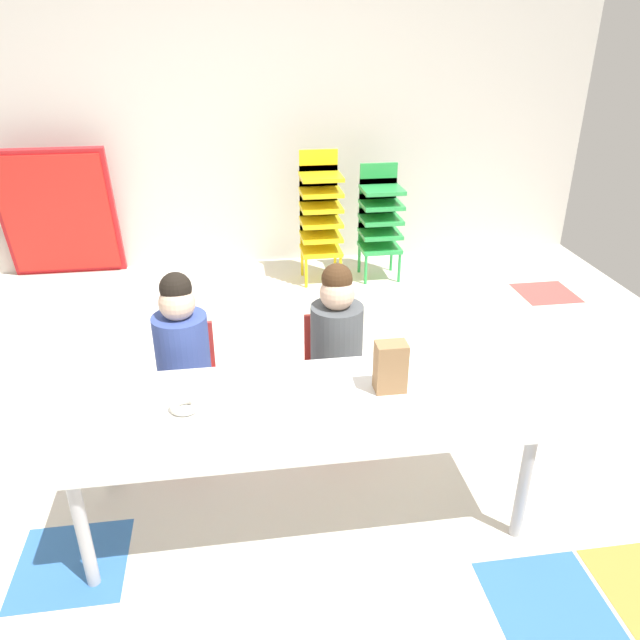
{
  "coord_description": "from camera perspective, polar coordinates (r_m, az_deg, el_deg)",
  "views": [
    {
      "loc": [
        -0.18,
        -2.8,
        1.97
      ],
      "look_at": [
        0.17,
        -0.47,
        0.8
      ],
      "focal_mm": 34.58,
      "sensor_mm": 36.0,
      "label": 1
    }
  ],
  "objects": [
    {
      "name": "seated_child_near_camera",
      "position": [
        3.03,
        -12.66,
        -2.26
      ],
      "size": [
        0.32,
        0.32,
        0.92
      ],
      "color": "red",
      "rests_on": "ground_plane"
    },
    {
      "name": "seated_child_middle_seat",
      "position": [
        3.05,
        1.53,
        -1.32
      ],
      "size": [
        0.32,
        0.32,
        0.92
      ],
      "color": "red",
      "rests_on": "ground_plane"
    },
    {
      "name": "paper_plate_near_edge",
      "position": [
        2.54,
        -12.32,
        -8.15
      ],
      "size": [
        0.18,
        0.18,
        0.01
      ],
      "primitive_type": "cylinder",
      "color": "white",
      "rests_on": "craft_table"
    },
    {
      "name": "ground_plane",
      "position": [
        3.43,
        -3.87,
        -8.96
      ],
      "size": [
        5.86,
        4.93,
        0.02
      ],
      "color": "silver"
    },
    {
      "name": "back_wall",
      "position": [
        5.31,
        -6.86,
        19.3
      ],
      "size": [
        5.86,
        0.1,
        2.67
      ],
      "primitive_type": "cube",
      "color": "beige",
      "rests_on": "ground_plane"
    },
    {
      "name": "kid_chair_green_stack",
      "position": [
        5.08,
        5.55,
        9.59
      ],
      "size": [
        0.32,
        0.3,
        0.92
      ],
      "color": "green",
      "rests_on": "ground_plane"
    },
    {
      "name": "paper_bag_brown",
      "position": [
        2.58,
        6.55,
        -4.33
      ],
      "size": [
        0.13,
        0.09,
        0.22
      ],
      "primitive_type": "cube",
      "color": "#9E754C",
      "rests_on": "craft_table"
    },
    {
      "name": "kid_chair_yellow_stack",
      "position": [
        4.97,
        0.02,
        10.06
      ],
      "size": [
        0.32,
        0.3,
        1.04
      ],
      "color": "yellow",
      "rests_on": "ground_plane"
    },
    {
      "name": "donut_powdered_on_plate",
      "position": [
        2.53,
        -12.37,
        -7.72
      ],
      "size": [
        0.13,
        0.13,
        0.04
      ],
      "primitive_type": "torus",
      "color": "white",
      "rests_on": "craft_table"
    },
    {
      "name": "craft_table",
      "position": [
        2.56,
        -1.51,
        -8.57
      ],
      "size": [
        1.88,
        0.69,
        0.55
      ],
      "color": "white",
      "rests_on": "ground_plane"
    },
    {
      "name": "folded_activity_table",
      "position": [
        5.44,
        -23.07,
        8.98
      ],
      "size": [
        0.9,
        0.29,
        1.09
      ],
      "color": "red",
      "rests_on": "ground_plane"
    }
  ]
}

